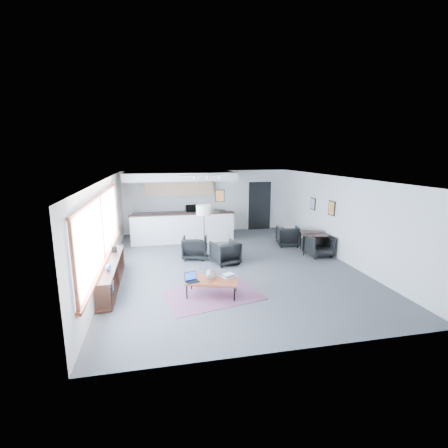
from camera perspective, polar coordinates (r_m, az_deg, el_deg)
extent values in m
cube|color=#48484A|center=(9.90, 1.18, -7.15)|extent=(7.00, 9.00, 0.01)
cube|color=white|center=(9.37, 1.25, 8.09)|extent=(7.00, 9.00, 0.01)
cube|color=silver|center=(13.91, -2.95, 4.02)|extent=(7.00, 0.01, 2.60)
cube|color=silver|center=(5.43, 12.03, -9.44)|extent=(7.00, 0.01, 2.60)
cube|color=silver|center=(9.43, -20.04, -0.66)|extent=(0.01, 9.00, 2.60)
cube|color=silver|center=(10.87, 19.53, 1.02)|extent=(0.01, 9.00, 2.60)
cube|color=#8CBFFF|center=(8.51, -20.74, -0.65)|extent=(0.02, 5.80, 1.55)
cube|color=maroon|center=(8.71, -20.15, -5.79)|extent=(0.10, 5.95, 0.06)
cube|color=maroon|center=(8.38, -21.02, 4.70)|extent=(0.06, 5.95, 0.06)
cube|color=maroon|center=(5.76, -24.88, -6.95)|extent=(0.06, 0.06, 1.60)
cube|color=maroon|center=(8.51, -20.61, -0.65)|extent=(0.06, 0.06, 1.60)
cube|color=maroon|center=(11.33, -18.45, 2.55)|extent=(0.06, 0.06, 1.60)
cube|color=black|center=(8.62, -19.28, -6.47)|extent=(0.35, 3.00, 0.05)
cube|color=black|center=(8.81, -19.01, -9.99)|extent=(0.35, 3.00, 0.05)
cube|color=black|center=(7.38, -20.55, -12.16)|extent=(0.33, 0.04, 0.55)
cube|color=black|center=(8.71, -19.14, -8.28)|extent=(0.33, 0.04, 0.55)
cube|color=black|center=(10.07, -18.13, -5.43)|extent=(0.33, 0.04, 0.55)
cube|color=#3359A5|center=(7.58, -20.29, -12.77)|extent=(0.18, 0.04, 0.20)
cube|color=silver|center=(7.73, -20.11, -12.18)|extent=(0.18, 0.04, 0.22)
cube|color=maroon|center=(7.88, -19.94, -11.61)|extent=(0.18, 0.04, 0.24)
cube|color=black|center=(8.04, -19.76, -11.26)|extent=(0.18, 0.04, 0.20)
cube|color=#3359A5|center=(8.19, -19.61, -10.73)|extent=(0.18, 0.04, 0.22)
cube|color=silver|center=(8.34, -19.46, -10.21)|extent=(0.18, 0.04, 0.24)
cube|color=maroon|center=(8.51, -19.30, -9.91)|extent=(0.18, 0.04, 0.20)
cube|color=black|center=(8.66, -19.16, -9.43)|extent=(0.18, 0.04, 0.22)
cube|color=#3359A5|center=(8.81, -19.03, -8.97)|extent=(0.18, 0.03, 0.24)
cube|color=silver|center=(8.98, -18.89, -8.70)|extent=(0.18, 0.03, 0.20)
cube|color=maroon|center=(9.13, -18.77, -8.27)|extent=(0.18, 0.03, 0.22)
cube|color=black|center=(9.29, -18.65, -7.85)|extent=(0.18, 0.04, 0.24)
cube|color=black|center=(9.34, -18.72, -4.25)|extent=(0.14, 0.02, 0.18)
sphere|color=#264C99|center=(8.02, -19.72, -7.17)|extent=(0.14, 0.14, 0.14)
cube|color=white|center=(12.15, -7.20, -0.86)|extent=(3.80, 0.25, 1.10)
cube|color=black|center=(12.04, -7.27, 1.74)|extent=(3.85, 0.32, 0.04)
cube|color=white|center=(13.58, -7.68, 0.08)|extent=(3.80, 0.60, 0.90)
cube|color=#2D2D2D|center=(13.50, -7.74, 1.99)|extent=(3.82, 0.62, 0.04)
cube|color=tan|center=(13.50, -7.91, 6.45)|extent=(2.80, 0.35, 0.70)
cube|color=white|center=(12.77, -7.76, 8.38)|extent=(4.20, 1.80, 0.30)
cube|color=black|center=(12.13, -0.72, 4.98)|extent=(0.35, 0.03, 0.45)
cube|color=orange|center=(12.12, -0.71, 4.97)|extent=(0.30, 0.01, 0.40)
cube|color=black|center=(14.40, 6.21, 3.24)|extent=(1.00, 0.12, 2.10)
cube|color=white|center=(14.26, 4.21, 3.19)|extent=(0.06, 0.10, 2.10)
cube|color=white|center=(14.57, 8.15, 3.29)|extent=(0.06, 0.10, 2.10)
cube|color=white|center=(14.28, 6.30, 7.49)|extent=(1.10, 0.10, 0.06)
cube|color=silver|center=(11.43, -4.23, 8.58)|extent=(1.60, 0.04, 0.04)
cylinder|color=silver|center=(11.37, -7.50, 8.08)|extent=(0.07, 0.07, 0.09)
cylinder|color=silver|center=(11.41, -5.23, 8.15)|extent=(0.07, 0.07, 0.09)
cylinder|color=silver|center=(11.47, -2.97, 8.21)|extent=(0.07, 0.07, 0.09)
cylinder|color=silver|center=(11.55, -0.74, 8.25)|extent=(0.07, 0.07, 0.09)
cube|color=black|center=(11.15, 18.41, 2.67)|extent=(0.03, 0.38, 0.48)
cube|color=orange|center=(11.14, 18.35, 2.67)|extent=(0.00, 0.32, 0.42)
cube|color=black|center=(12.29, 15.39, 3.45)|extent=(0.03, 0.34, 0.44)
cube|color=#859FC5|center=(12.28, 15.33, 3.45)|extent=(0.00, 0.28, 0.38)
cube|color=#62344C|center=(7.87, -2.09, -12.35)|extent=(2.47, 1.95, 0.01)
cube|color=maroon|center=(7.73, -2.11, -9.93)|extent=(1.33, 0.97, 0.05)
cube|color=black|center=(7.65, -6.55, -11.81)|extent=(0.03, 0.03, 0.35)
cube|color=black|center=(8.14, -5.71, -10.26)|extent=(0.03, 0.03, 0.35)
cube|color=black|center=(7.50, 1.84, -12.24)|extent=(0.03, 0.03, 0.35)
cube|color=black|center=(8.00, 2.13, -10.62)|extent=(0.03, 0.03, 0.35)
cube|color=black|center=(7.49, -2.41, -10.91)|extent=(1.09, 0.37, 0.03)
cube|color=black|center=(7.99, -1.83, -9.37)|extent=(1.09, 0.37, 0.03)
cube|color=black|center=(7.63, -5.57, -10.04)|extent=(0.35, 0.30, 0.02)
cube|color=black|center=(7.68, -5.93, -9.04)|extent=(0.30, 0.15, 0.19)
cube|color=blue|center=(7.68, -5.91, -9.06)|extent=(0.27, 0.12, 0.17)
sphere|color=gray|center=(7.72, -2.29, -8.80)|extent=(0.24, 0.24, 0.24)
cube|color=silver|center=(7.87, 0.79, -9.20)|extent=(0.35, 0.32, 0.03)
cube|color=#3359A5|center=(7.86, 0.79, -8.99)|extent=(0.32, 0.29, 0.03)
cube|color=silver|center=(7.83, 0.81, -8.86)|extent=(0.29, 0.27, 0.03)
cube|color=#E5590C|center=(7.52, -1.50, -10.36)|extent=(0.10, 0.10, 0.01)
imported|color=black|center=(10.39, -5.20, -4.00)|extent=(0.88, 0.84, 0.77)
imported|color=black|center=(9.87, 0.21, -4.85)|extent=(0.91, 0.87, 0.76)
cylinder|color=black|center=(10.74, -3.46, -5.49)|extent=(0.36, 0.36, 0.03)
cylinder|color=black|center=(10.55, -3.51, -1.75)|extent=(0.03, 0.03, 1.42)
cylinder|color=#F2E6C7|center=(10.38, -3.56, 2.48)|extent=(0.58, 0.58, 0.32)
cube|color=black|center=(11.28, 15.51, -1.59)|extent=(1.02, 1.02, 0.04)
cylinder|color=black|center=(10.96, 13.86, -3.77)|extent=(0.05, 0.05, 0.66)
cylinder|color=black|center=(11.65, 13.34, -2.79)|extent=(0.05, 0.05, 0.66)
cylinder|color=black|center=(11.09, 17.58, -3.80)|extent=(0.05, 0.05, 0.66)
cylinder|color=black|center=(11.78, 16.85, -2.83)|extent=(0.05, 0.05, 0.66)
imported|color=black|center=(11.03, 16.32, -3.76)|extent=(0.70, 0.66, 0.67)
imported|color=black|center=(12.02, 11.19, -2.22)|extent=(0.74, 0.71, 0.66)
imported|color=black|center=(13.51, -5.58, 2.87)|extent=(0.54, 0.36, 0.34)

